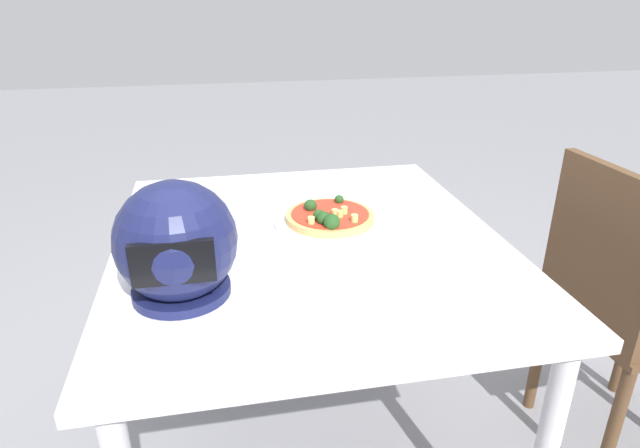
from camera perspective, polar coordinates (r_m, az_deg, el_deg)
The scene contains 7 objects.
ground_plane at distance 1.81m, azimuth -0.93°, elevation -22.48°, with size 14.00×14.00×0.00m, color gray.
dining_table at distance 1.42m, azimuth -1.09°, elevation -4.37°, with size 0.98×1.08×0.72m.
pizza_plate at distance 1.46m, azimuth 1.06°, elevation 0.19°, with size 0.30×0.30×0.01m, color white.
pizza at distance 1.45m, azimuth 0.99°, elevation 0.81°, with size 0.24×0.24×0.05m.
motorcycle_helmet at distance 1.12m, azimuth -14.95°, elevation -2.00°, with size 0.25×0.25×0.25m.
drinking_glass at distance 1.42m, azimuth -14.84°, elevation 1.20°, with size 0.07×0.07×0.13m, color silver.
chair_side at distance 1.73m, azimuth 28.90°, elevation -7.14°, with size 0.42×0.42×0.90m.
Camera 1 is at (0.21, 1.23, 1.31)m, focal length 30.27 mm.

